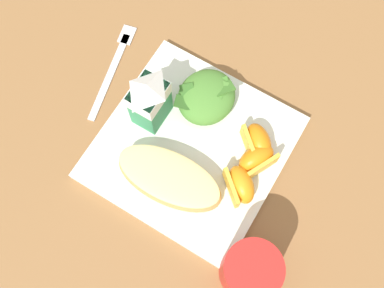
{
  "coord_description": "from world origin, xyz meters",
  "views": [
    {
      "loc": [
        -0.19,
        -0.12,
        0.7
      ],
      "look_at": [
        0.0,
        0.0,
        0.03
      ],
      "focal_mm": 42.35,
      "sensor_mm": 36.0,
      "label": 1
    }
  ],
  "objects_px": {
    "cheesy_pizza_bread": "(167,177)",
    "green_salad_pile": "(206,97)",
    "orange_wedge_front": "(240,185)",
    "drinking_red_cup": "(250,271)",
    "orange_wedge_middle": "(257,159)",
    "milk_carton": "(149,100)",
    "orange_wedge_rear": "(257,142)",
    "white_plate": "(192,148)",
    "metal_fork": "(115,63)"
  },
  "relations": [
    {
      "from": "cheesy_pizza_bread",
      "to": "green_salad_pile",
      "type": "relative_size",
      "value": 1.77
    },
    {
      "from": "orange_wedge_front",
      "to": "cheesy_pizza_bread",
      "type": "bearing_deg",
      "value": 114.15
    },
    {
      "from": "green_salad_pile",
      "to": "orange_wedge_front",
      "type": "distance_m",
      "value": 0.15
    },
    {
      "from": "cheesy_pizza_bread",
      "to": "drinking_red_cup",
      "type": "xyz_separation_m",
      "value": [
        -0.06,
        -0.17,
        0.02
      ]
    },
    {
      "from": "cheesy_pizza_bread",
      "to": "orange_wedge_middle",
      "type": "bearing_deg",
      "value": -48.04
    },
    {
      "from": "orange_wedge_middle",
      "to": "milk_carton",
      "type": "bearing_deg",
      "value": 94.33
    },
    {
      "from": "milk_carton",
      "to": "orange_wedge_rear",
      "type": "height_order",
      "value": "milk_carton"
    },
    {
      "from": "white_plate",
      "to": "green_salad_pile",
      "type": "distance_m",
      "value": 0.08
    },
    {
      "from": "green_salad_pile",
      "to": "milk_carton",
      "type": "bearing_deg",
      "value": 135.32
    },
    {
      "from": "orange_wedge_middle",
      "to": "metal_fork",
      "type": "distance_m",
      "value": 0.3
    },
    {
      "from": "milk_carton",
      "to": "cheesy_pizza_bread",
      "type": "bearing_deg",
      "value": -135.38
    },
    {
      "from": "metal_fork",
      "to": "drinking_red_cup",
      "type": "height_order",
      "value": "drinking_red_cup"
    },
    {
      "from": "drinking_red_cup",
      "to": "white_plate",
      "type": "bearing_deg",
      "value": 53.31
    },
    {
      "from": "cheesy_pizza_bread",
      "to": "orange_wedge_front",
      "type": "distance_m",
      "value": 0.11
    },
    {
      "from": "green_salad_pile",
      "to": "orange_wedge_front",
      "type": "bearing_deg",
      "value": -130.3
    },
    {
      "from": "orange_wedge_rear",
      "to": "drinking_red_cup",
      "type": "height_order",
      "value": "drinking_red_cup"
    },
    {
      "from": "green_salad_pile",
      "to": "orange_wedge_middle",
      "type": "bearing_deg",
      "value": -112.91
    },
    {
      "from": "orange_wedge_middle",
      "to": "drinking_red_cup",
      "type": "distance_m",
      "value": 0.17
    },
    {
      "from": "milk_carton",
      "to": "drinking_red_cup",
      "type": "height_order",
      "value": "milk_carton"
    },
    {
      "from": "orange_wedge_rear",
      "to": "drinking_red_cup",
      "type": "bearing_deg",
      "value": -155.45
    },
    {
      "from": "white_plate",
      "to": "orange_wedge_front",
      "type": "bearing_deg",
      "value": -102.38
    },
    {
      "from": "cheesy_pizza_bread",
      "to": "green_salad_pile",
      "type": "xyz_separation_m",
      "value": [
        0.14,
        0.02,
        0.0
      ]
    },
    {
      "from": "cheesy_pizza_bread",
      "to": "milk_carton",
      "type": "xyz_separation_m",
      "value": [
        0.08,
        0.08,
        0.04
      ]
    },
    {
      "from": "orange_wedge_middle",
      "to": "white_plate",
      "type": "bearing_deg",
      "value": 105.1
    },
    {
      "from": "metal_fork",
      "to": "milk_carton",
      "type": "bearing_deg",
      "value": -114.52
    },
    {
      "from": "orange_wedge_middle",
      "to": "metal_fork",
      "type": "bearing_deg",
      "value": 82.83
    },
    {
      "from": "green_salad_pile",
      "to": "metal_fork",
      "type": "height_order",
      "value": "green_salad_pile"
    },
    {
      "from": "orange_wedge_rear",
      "to": "metal_fork",
      "type": "xyz_separation_m",
      "value": [
        0.01,
        0.28,
        -0.03
      ]
    },
    {
      "from": "cheesy_pizza_bread",
      "to": "metal_fork",
      "type": "distance_m",
      "value": 0.23
    },
    {
      "from": "white_plate",
      "to": "drinking_red_cup",
      "type": "distance_m",
      "value": 0.21
    },
    {
      "from": "green_salad_pile",
      "to": "orange_wedge_rear",
      "type": "relative_size",
      "value": 1.45
    },
    {
      "from": "cheesy_pizza_bread",
      "to": "drinking_red_cup",
      "type": "height_order",
      "value": "drinking_red_cup"
    },
    {
      "from": "white_plate",
      "to": "orange_wedge_middle",
      "type": "xyz_separation_m",
      "value": [
        0.03,
        -0.1,
        0.03
      ]
    },
    {
      "from": "milk_carton",
      "to": "orange_wedge_middle",
      "type": "relative_size",
      "value": 1.58
    },
    {
      "from": "white_plate",
      "to": "cheesy_pizza_bread",
      "type": "height_order",
      "value": "cheesy_pizza_bread"
    },
    {
      "from": "milk_carton",
      "to": "metal_fork",
      "type": "bearing_deg",
      "value": 65.48
    },
    {
      "from": "orange_wedge_middle",
      "to": "orange_wedge_rear",
      "type": "bearing_deg",
      "value": 27.48
    },
    {
      "from": "drinking_red_cup",
      "to": "green_salad_pile",
      "type": "bearing_deg",
      "value": 42.76
    },
    {
      "from": "orange_wedge_rear",
      "to": "drinking_red_cup",
      "type": "relative_size",
      "value": 0.65
    },
    {
      "from": "white_plate",
      "to": "drinking_red_cup",
      "type": "height_order",
      "value": "drinking_red_cup"
    },
    {
      "from": "green_salad_pile",
      "to": "orange_wedge_rear",
      "type": "xyz_separation_m",
      "value": [
        -0.02,
        -0.11,
        -0.0
      ]
    },
    {
      "from": "cheesy_pizza_bread",
      "to": "milk_carton",
      "type": "distance_m",
      "value": 0.12
    },
    {
      "from": "orange_wedge_middle",
      "to": "orange_wedge_rear",
      "type": "height_order",
      "value": "same"
    },
    {
      "from": "orange_wedge_front",
      "to": "orange_wedge_middle",
      "type": "bearing_deg",
      "value": -3.51
    },
    {
      "from": "orange_wedge_rear",
      "to": "milk_carton",
      "type": "bearing_deg",
      "value": 103.02
    },
    {
      "from": "milk_carton",
      "to": "orange_wedge_rear",
      "type": "relative_size",
      "value": 1.6
    },
    {
      "from": "orange_wedge_middle",
      "to": "metal_fork",
      "type": "xyz_separation_m",
      "value": [
        0.04,
        0.29,
        -0.03
      ]
    },
    {
      "from": "orange_wedge_front",
      "to": "orange_wedge_rear",
      "type": "relative_size",
      "value": 1.0
    },
    {
      "from": "white_plate",
      "to": "orange_wedge_rear",
      "type": "distance_m",
      "value": 0.1
    },
    {
      "from": "white_plate",
      "to": "orange_wedge_middle",
      "type": "relative_size",
      "value": 4.01
    }
  ]
}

